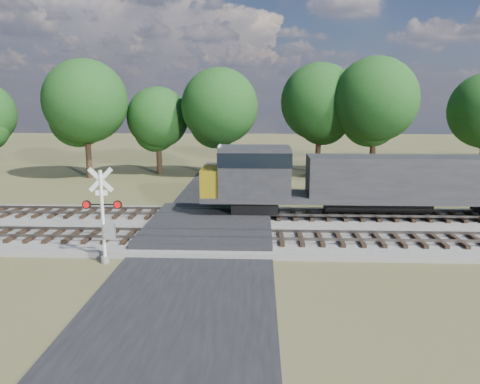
{
  "coord_description": "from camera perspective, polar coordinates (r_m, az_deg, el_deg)",
  "views": [
    {
      "loc": [
        2.86,
        -25.44,
        7.42
      ],
      "look_at": [
        1.67,
        2.0,
        2.01
      ],
      "focal_mm": 35.0,
      "sensor_mm": 36.0,
      "label": 1
    }
  ],
  "objects": [
    {
      "name": "ground",
      "position": [
        26.66,
        -3.8,
        -5.04
      ],
      "size": [
        160.0,
        160.0,
        0.0
      ],
      "primitive_type": "plane",
      "color": "#494C28",
      "rests_on": "ground"
    },
    {
      "name": "treeline",
      "position": [
        46.09,
        9.71,
        10.08
      ],
      "size": [
        81.67,
        11.83,
        11.49
      ],
      "color": "black",
      "rests_on": "ground"
    },
    {
      "name": "equipment_shed",
      "position": [
        40.04,
        17.49,
        1.97
      ],
      "size": [
        5.26,
        5.26,
        2.75
      ],
      "rotation": [
        0.0,
        0.0,
        -0.39
      ],
      "color": "#442B1D",
      "rests_on": "ground"
    },
    {
      "name": "track_near",
      "position": [
        24.47,
        3.0,
        -5.51
      ],
      "size": [
        140.0,
        2.6,
        0.33
      ],
      "color": "black",
      "rests_on": "ballast_bed"
    },
    {
      "name": "ballast_bed",
      "position": [
        27.87,
        17.28,
        -4.49
      ],
      "size": [
        140.0,
        10.0,
        0.3
      ],
      "primitive_type": "cube",
      "color": "gray",
      "rests_on": "ground"
    },
    {
      "name": "crossing_signal_near",
      "position": [
        22.25,
        -16.11,
        -3.76
      ],
      "size": [
        1.81,
        0.39,
        4.48
      ],
      "rotation": [
        0.0,
        0.0,
        0.04
      ],
      "color": "silver",
      "rests_on": "ground"
    },
    {
      "name": "crossing_panel",
      "position": [
        27.05,
        -3.69,
        -4.11
      ],
      "size": [
        7.0,
        9.0,
        0.62
      ],
      "primitive_type": "cube",
      "color": "#262628",
      "rests_on": "ground"
    },
    {
      "name": "track_far",
      "position": [
        29.29,
        2.92,
        -2.71
      ],
      "size": [
        140.0,
        2.6,
        0.33
      ],
      "color": "black",
      "rests_on": "ballast_bed"
    },
    {
      "name": "crossing_signal_far",
      "position": [
        32.56,
        3.15,
        0.95
      ],
      "size": [
        1.62,
        0.35,
        4.01
      ],
      "rotation": [
        0.0,
        0.0,
        3.18
      ],
      "color": "silver",
      "rests_on": "ground"
    },
    {
      "name": "road",
      "position": [
        26.65,
        -3.8,
        -4.96
      ],
      "size": [
        7.0,
        60.0,
        0.08
      ],
      "primitive_type": "cube",
      "color": "black",
      "rests_on": "ground"
    }
  ]
}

